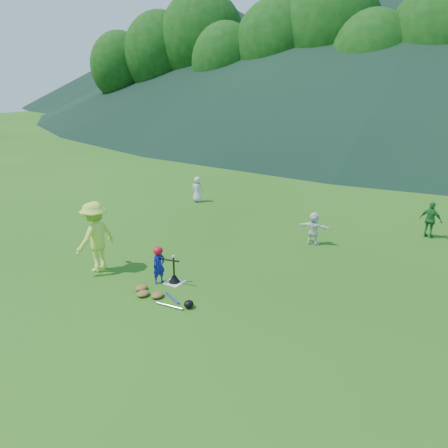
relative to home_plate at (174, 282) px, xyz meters
name	(u,v)px	position (x,y,z in m)	size (l,w,h in m)	color
ground	(174,283)	(0.00, 0.00, -0.01)	(120.00, 120.00, 0.00)	#245413
home_plate	(174,282)	(0.00, 0.00, 0.00)	(0.45, 0.45, 0.02)	silver
baseball	(173,256)	(0.00, 0.00, 0.73)	(0.08, 0.08, 0.08)	white
batter_child	(159,265)	(-0.33, -0.20, 0.48)	(0.36, 0.23, 0.98)	#151D94
adult_coach	(95,237)	(-2.30, -0.44, 0.96)	(1.26, 0.72, 1.95)	#CEF247
fielder_a	(197,189)	(-3.96, 6.85, 0.54)	(0.53, 0.35, 1.09)	silver
fielder_c	(431,220)	(5.19, 7.13, 0.60)	(0.72, 0.30, 1.22)	#21702B
fielder_d	(314,228)	(2.10, 4.54, 0.53)	(0.99, 0.32, 1.07)	white
batting_tee	(174,278)	(0.00, 0.00, 0.12)	(0.30, 0.30, 0.68)	black
batter_gear	(159,251)	(-0.31, -0.20, 0.87)	(0.73, 0.26, 0.34)	red
equipment_pile	(157,295)	(0.14, -0.87, 0.06)	(1.80, 0.59, 0.19)	olive
outfield_fence	(393,138)	(0.00, 28.00, 0.69)	(70.07, 0.08, 1.33)	gray
tree_line	(421,39)	(0.20, 33.83, 8.20)	(70.04, 11.40, 14.82)	#382314
distant_hills	(419,20)	(-7.63, 81.81, 14.97)	(155.00, 140.00, 32.00)	black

